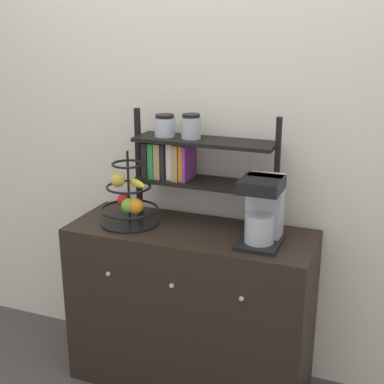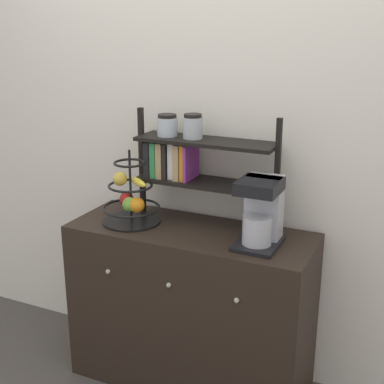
% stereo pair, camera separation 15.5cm
% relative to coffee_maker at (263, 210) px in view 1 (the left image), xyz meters
% --- Properties ---
extents(wall_back, '(7.00, 0.05, 2.60)m').
position_rel_coffee_maker_xyz_m(wall_back, '(-0.35, 0.29, 0.30)').
color(wall_back, silver).
rests_on(wall_back, ground_plane).
extents(sideboard, '(1.20, 0.47, 0.85)m').
position_rel_coffee_maker_xyz_m(sideboard, '(-0.35, 0.02, -0.58)').
color(sideboard, black).
rests_on(sideboard, ground_plane).
extents(coffee_maker, '(0.19, 0.25, 0.31)m').
position_rel_coffee_maker_xyz_m(coffee_maker, '(0.00, 0.00, 0.00)').
color(coffee_maker, black).
rests_on(coffee_maker, sideboard).
extents(fruit_stand, '(0.29, 0.29, 0.37)m').
position_rel_coffee_maker_xyz_m(fruit_stand, '(-0.67, -0.02, -0.04)').
color(fruit_stand, black).
rests_on(fruit_stand, sideboard).
extents(shelf_hutch, '(0.74, 0.20, 0.55)m').
position_rel_coffee_maker_xyz_m(shelf_hutch, '(-0.43, 0.13, 0.18)').
color(shelf_hutch, black).
rests_on(shelf_hutch, sideboard).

